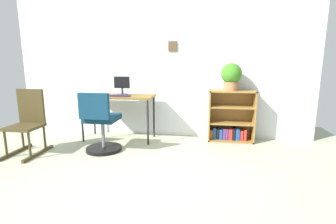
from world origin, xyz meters
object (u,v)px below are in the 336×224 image
Objects in this scene: desk at (118,99)px; potted_plant_on_shelf at (231,76)px; office_chair at (101,126)px; bookshelf_low at (230,119)px; keyboard at (117,96)px; rocking_chair at (28,122)px; monitor at (122,86)px.

potted_plant_on_shelf is (1.82, 0.18, 0.39)m from desk.
desk is at bearing 86.51° from office_chair.
bookshelf_low is 0.71m from potted_plant_on_shelf.
rocking_chair is (-1.08, -0.72, -0.30)m from keyboard.
rocking_chair is at bearing -146.25° from keyboard.
bookshelf_low is at bearing 4.41° from monitor.
monitor is at bearing 40.06° from rocking_chair.
desk is 1.40× the size of bookshelf_low.
potted_plant_on_shelf reaches higher than desk.
monitor reaches higher than office_chair.
bookshelf_low is (2.90, 1.06, -0.09)m from rocking_chair.
rocking_chair reaches higher than desk.
bookshelf_low is at bearing 65.60° from potted_plant_on_shelf.
monitor is 0.36× the size of bookshelf_low.
office_chair is 2.05× the size of potted_plant_on_shelf.
desk is at bearing -174.48° from potted_plant_on_shelf.
office_chair reaches higher than keyboard.
potted_plant_on_shelf reaches higher than keyboard.
desk is at bearing 101.43° from keyboard.
keyboard is at bearing -170.99° from potted_plant_on_shelf.
rocking_chair is (-1.05, -0.83, -0.23)m from desk.
keyboard is 0.51× the size of bookshelf_low.
potted_plant_on_shelf is at bearing 19.24° from rocking_chair.
office_chair is at bearing -155.13° from bookshelf_low.
desk is 3.86× the size of monitor.
desk is 2.75× the size of keyboard.
rocking_chair is at bearing -141.83° from desk.
office_chair is at bearing -93.49° from desk.
bookshelf_low is at bearing 24.87° from office_chair.
potted_plant_on_shelf is at bearing 5.52° from desk.
rocking_chair is at bearing -169.78° from office_chair.
bookshelf_low reaches higher than keyboard.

